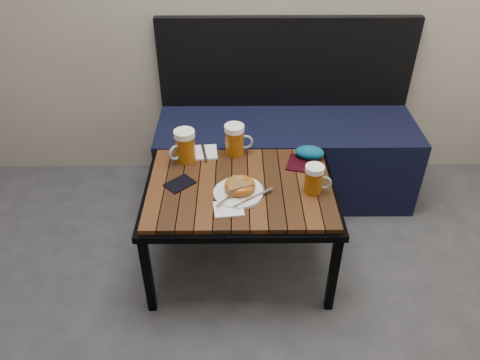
{
  "coord_description": "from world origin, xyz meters",
  "views": [
    {
      "loc": [
        -0.05,
        -0.47,
        1.69
      ],
      "look_at": [
        -0.03,
        1.16,
        0.5
      ],
      "focal_mm": 35.0,
      "sensor_mm": 36.0,
      "label": 1
    }
  ],
  "objects_px": {
    "beer_mug_right": "(314,179)",
    "passport_navy": "(180,184)",
    "passport_burgundy": "(299,163)",
    "plate_pie": "(238,190)",
    "knit_pouch": "(310,152)",
    "bench": "(285,149)",
    "plate_bagel": "(240,188)",
    "cafe_table": "(240,193)",
    "beer_mug_centre": "(235,139)",
    "beer_mug_left": "(185,146)"
  },
  "relations": [
    {
      "from": "plate_pie",
      "to": "plate_bagel",
      "type": "height_order",
      "value": "plate_pie"
    },
    {
      "from": "beer_mug_centre",
      "to": "plate_pie",
      "type": "relative_size",
      "value": 0.71
    },
    {
      "from": "bench",
      "to": "knit_pouch",
      "type": "distance_m",
      "value": 0.46
    },
    {
      "from": "passport_navy",
      "to": "passport_burgundy",
      "type": "xyz_separation_m",
      "value": [
        0.54,
        0.16,
        0.0
      ]
    },
    {
      "from": "plate_bagel",
      "to": "beer_mug_left",
      "type": "bearing_deg",
      "value": 135.13
    },
    {
      "from": "knit_pouch",
      "to": "cafe_table",
      "type": "bearing_deg",
      "value": -146.97
    },
    {
      "from": "beer_mug_left",
      "to": "knit_pouch",
      "type": "distance_m",
      "value": 0.58
    },
    {
      "from": "bench",
      "to": "plate_bagel",
      "type": "bearing_deg",
      "value": -111.66
    },
    {
      "from": "beer_mug_right",
      "to": "passport_navy",
      "type": "height_order",
      "value": "beer_mug_right"
    },
    {
      "from": "beer_mug_centre",
      "to": "beer_mug_right",
      "type": "height_order",
      "value": "beer_mug_centre"
    },
    {
      "from": "cafe_table",
      "to": "knit_pouch",
      "type": "bearing_deg",
      "value": 33.03
    },
    {
      "from": "cafe_table",
      "to": "plate_bagel",
      "type": "xyz_separation_m",
      "value": [
        -0.0,
        -0.05,
        0.07
      ]
    },
    {
      "from": "bench",
      "to": "cafe_table",
      "type": "xyz_separation_m",
      "value": [
        -0.26,
        -0.61,
        0.16
      ]
    },
    {
      "from": "passport_navy",
      "to": "beer_mug_centre",
      "type": "bearing_deg",
      "value": 93.06
    },
    {
      "from": "cafe_table",
      "to": "beer_mug_right",
      "type": "relative_size",
      "value": 6.53
    },
    {
      "from": "beer_mug_left",
      "to": "passport_navy",
      "type": "distance_m",
      "value": 0.21
    },
    {
      "from": "beer_mug_centre",
      "to": "plate_bagel",
      "type": "height_order",
      "value": "beer_mug_centre"
    },
    {
      "from": "knit_pouch",
      "to": "passport_navy",
      "type": "bearing_deg",
      "value": -160.93
    },
    {
      "from": "passport_navy",
      "to": "passport_burgundy",
      "type": "bearing_deg",
      "value": 63.2
    },
    {
      "from": "beer_mug_left",
      "to": "beer_mug_right",
      "type": "relative_size",
      "value": 1.2
    },
    {
      "from": "plate_pie",
      "to": "cafe_table",
      "type": "bearing_deg",
      "value": 82.52
    },
    {
      "from": "cafe_table",
      "to": "knit_pouch",
      "type": "xyz_separation_m",
      "value": [
        0.33,
        0.21,
        0.07
      ]
    },
    {
      "from": "cafe_table",
      "to": "passport_navy",
      "type": "height_order",
      "value": "passport_navy"
    },
    {
      "from": "beer_mug_centre",
      "to": "passport_navy",
      "type": "bearing_deg",
      "value": -134.09
    },
    {
      "from": "beer_mug_right",
      "to": "passport_navy",
      "type": "relative_size",
      "value": 1.06
    },
    {
      "from": "bench",
      "to": "beer_mug_right",
      "type": "xyz_separation_m",
      "value": [
        0.05,
        -0.65,
        0.26
      ]
    },
    {
      "from": "cafe_table",
      "to": "passport_navy",
      "type": "distance_m",
      "value": 0.27
    },
    {
      "from": "plate_pie",
      "to": "passport_navy",
      "type": "distance_m",
      "value": 0.27
    },
    {
      "from": "passport_navy",
      "to": "knit_pouch",
      "type": "bearing_deg",
      "value": 66.08
    },
    {
      "from": "beer_mug_right",
      "to": "cafe_table",
      "type": "bearing_deg",
      "value": -175.75
    },
    {
      "from": "plate_bagel",
      "to": "plate_pie",
      "type": "bearing_deg",
      "value": -116.83
    },
    {
      "from": "cafe_table",
      "to": "beer_mug_centre",
      "type": "height_order",
      "value": "beer_mug_centre"
    },
    {
      "from": "plate_pie",
      "to": "knit_pouch",
      "type": "xyz_separation_m",
      "value": [
        0.34,
        0.28,
        0.01
      ]
    },
    {
      "from": "beer_mug_right",
      "to": "plate_bagel",
      "type": "height_order",
      "value": "beer_mug_right"
    },
    {
      "from": "plate_bagel",
      "to": "passport_burgundy",
      "type": "relative_size",
      "value": 1.77
    },
    {
      "from": "beer_mug_right",
      "to": "knit_pouch",
      "type": "bearing_deg",
      "value": 98.84
    },
    {
      "from": "plate_bagel",
      "to": "beer_mug_centre",
      "type": "bearing_deg",
      "value": 93.78
    },
    {
      "from": "plate_pie",
      "to": "passport_navy",
      "type": "height_order",
      "value": "plate_pie"
    },
    {
      "from": "beer_mug_right",
      "to": "plate_bagel",
      "type": "distance_m",
      "value": 0.32
    },
    {
      "from": "beer_mug_left",
      "to": "plate_pie",
      "type": "xyz_separation_m",
      "value": [
        0.24,
        -0.27,
        -0.05
      ]
    },
    {
      "from": "beer_mug_left",
      "to": "plate_bagel",
      "type": "relative_size",
      "value": 0.64
    },
    {
      "from": "plate_pie",
      "to": "knit_pouch",
      "type": "height_order",
      "value": "same"
    },
    {
      "from": "bench",
      "to": "cafe_table",
      "type": "height_order",
      "value": "bench"
    },
    {
      "from": "beer_mug_centre",
      "to": "plate_bagel",
      "type": "xyz_separation_m",
      "value": [
        0.02,
        -0.31,
        -0.05
      ]
    },
    {
      "from": "cafe_table",
      "to": "passport_navy",
      "type": "xyz_separation_m",
      "value": [
        -0.26,
        0.01,
        0.05
      ]
    },
    {
      "from": "bench",
      "to": "plate_pie",
      "type": "relative_size",
      "value": 6.65
    },
    {
      "from": "beer_mug_left",
      "to": "plate_bagel",
      "type": "distance_m",
      "value": 0.36
    },
    {
      "from": "cafe_table",
      "to": "beer_mug_centre",
      "type": "distance_m",
      "value": 0.29
    },
    {
      "from": "cafe_table",
      "to": "bench",
      "type": "bearing_deg",
      "value": 66.82
    },
    {
      "from": "cafe_table",
      "to": "beer_mug_right",
      "type": "xyz_separation_m",
      "value": [
        0.31,
        -0.05,
        0.11
      ]
    }
  ]
}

